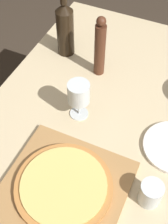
# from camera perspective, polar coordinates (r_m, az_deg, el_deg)

# --- Properties ---
(ground_plane) EXTENTS (12.00, 12.00, 0.00)m
(ground_plane) POSITION_cam_1_polar(r_m,az_deg,el_deg) (1.77, 2.60, -17.74)
(ground_plane) COLOR #382D23
(dining_table) EXTENTS (0.94, 1.44, 0.73)m
(dining_table) POSITION_cam_1_polar(r_m,az_deg,el_deg) (1.19, 3.70, -6.34)
(dining_table) COLOR #CCB78E
(dining_table) RESTS_ON ground_plane
(cutting_board) EXTENTS (0.38, 0.36, 0.02)m
(cutting_board) POSITION_cam_1_polar(r_m,az_deg,el_deg) (1.00, -3.67, -13.86)
(cutting_board) COLOR #A87A47
(cutting_board) RESTS_ON dining_table
(pizza) EXTENTS (0.30, 0.30, 0.02)m
(pizza) POSITION_cam_1_polar(r_m,az_deg,el_deg) (0.98, -3.73, -13.35)
(pizza) COLOR #BC7A3D
(pizza) RESTS_ON cutting_board
(wine_bottle) EXTENTS (0.07, 0.07, 0.32)m
(wine_bottle) POSITION_cam_1_polar(r_m,az_deg,el_deg) (1.35, -3.47, 15.10)
(wine_bottle) COLOR black
(wine_bottle) RESTS_ON dining_table
(pepper_mill) EXTENTS (0.04, 0.04, 0.27)m
(pepper_mill) POSITION_cam_1_polar(r_m,az_deg,el_deg) (1.24, 2.93, 11.68)
(pepper_mill) COLOR #4C2819
(pepper_mill) RESTS_ON dining_table
(wine_glass) EXTENTS (0.08, 0.08, 0.16)m
(wine_glass) POSITION_cam_1_polar(r_m,az_deg,el_deg) (1.09, -0.98, 3.31)
(wine_glass) COLOR silver
(wine_glass) RESTS_ON dining_table
(drinking_tumbler) EXTENTS (0.07, 0.07, 0.08)m
(drinking_tumbler) POSITION_cam_1_polar(r_m,az_deg,el_deg) (0.98, 12.09, -14.33)
(drinking_tumbler) COLOR silver
(drinking_tumbler) RESTS_ON dining_table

